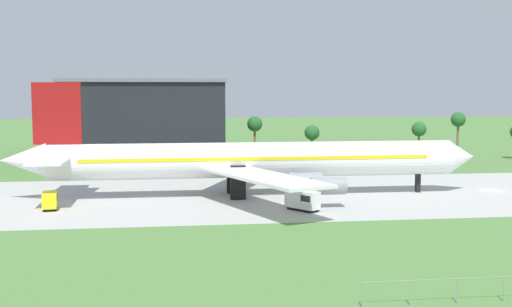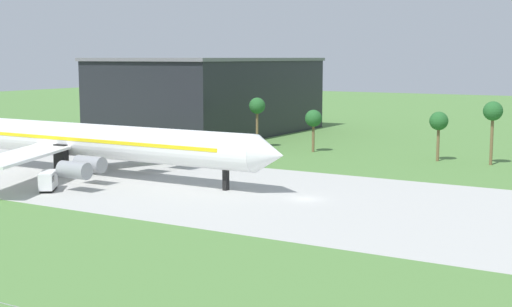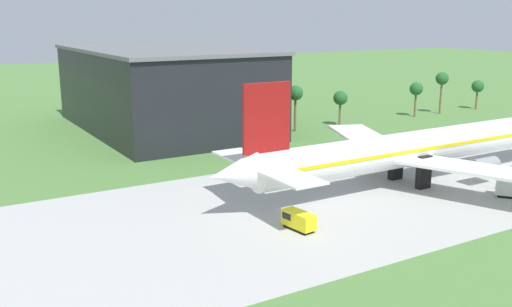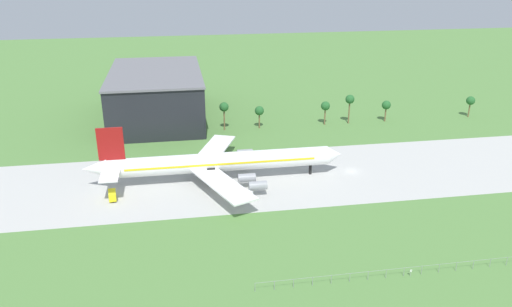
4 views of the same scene
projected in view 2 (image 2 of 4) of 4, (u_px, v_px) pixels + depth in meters
ground_plane at (305, 199)px, 100.71m from camera, size 600.00×600.00×0.00m
taxiway_strip at (305, 199)px, 100.71m from camera, size 320.00×44.00×0.02m
jet_airliner at (83, 140)px, 121.27m from camera, size 77.65×53.82×18.49m
baggage_tug at (48, 181)px, 106.78m from camera, size 4.72×5.39×2.92m
terminal_building at (212, 96)px, 187.21m from camera, size 36.72×61.20×19.82m
palm_tree_row at (466, 122)px, 134.25m from camera, size 107.10×3.60×11.90m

